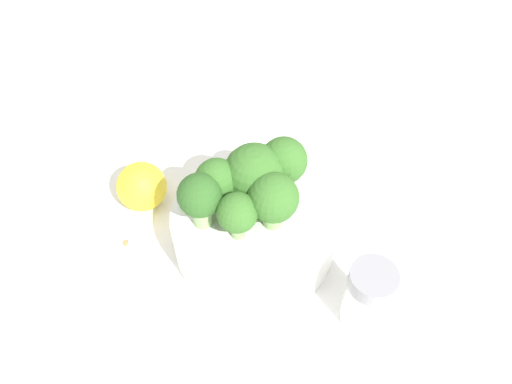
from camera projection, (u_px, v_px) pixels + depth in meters
ground_plane at (256, 243)px, 0.50m from camera, size 3.00×3.00×0.00m
bowl at (256, 229)px, 0.48m from camera, size 0.16×0.16×0.05m
broccoli_floret_0 at (285, 163)px, 0.45m from camera, size 0.04×0.04×0.06m
broccoli_floret_1 at (275, 199)px, 0.43m from camera, size 0.04×0.04×0.06m
broccoli_floret_2 at (253, 175)px, 0.45m from camera, size 0.06×0.06×0.06m
broccoli_floret_3 at (219, 182)px, 0.44m from camera, size 0.04×0.04×0.06m
broccoli_floret_4 at (239, 214)px, 0.42m from camera, size 0.04×0.04×0.05m
broccoli_floret_5 at (202, 198)px, 0.43m from camera, size 0.04×0.04×0.06m
pepper_shaker at (369, 296)px, 0.42m from camera, size 0.04×0.04×0.07m
lemon_wedge at (143, 187)px, 0.51m from camera, size 0.05×0.05×0.05m
almond_crumb_0 at (127, 243)px, 0.49m from camera, size 0.00×0.01×0.01m
almond_crumb_1 at (314, 177)px, 0.55m from camera, size 0.01×0.01×0.01m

